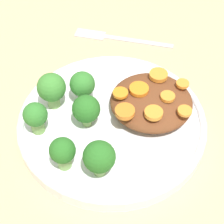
{
  "coord_description": "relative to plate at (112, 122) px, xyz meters",
  "views": [
    {
      "loc": [
        -0.03,
        0.35,
        0.43
      ],
      "look_at": [
        0.0,
        0.0,
        0.04
      ],
      "focal_mm": 60.0,
      "sensor_mm": 36.0,
      "label": 1
    }
  ],
  "objects": [
    {
      "name": "broccoli_floret_4",
      "position": [
        0.06,
        0.08,
        0.04
      ],
      "size": [
        0.03,
        0.03,
        0.05
      ],
      "color": "#7FA85B",
      "rests_on": "plate"
    },
    {
      "name": "fork",
      "position": [
        0.01,
        -0.21,
        -0.01
      ],
      "size": [
        0.18,
        0.04,
        0.01
      ],
      "rotation": [
        0.0,
        0.0,
        6.13
      ],
      "color": "silver",
      "rests_on": "ground_plane"
    },
    {
      "name": "ground_plane",
      "position": [
        0.0,
        0.0,
        -0.01
      ],
      "size": [
        4.0,
        4.0,
        0.0
      ],
      "primitive_type": "plane",
      "color": "tan"
    },
    {
      "name": "plate",
      "position": [
        0.0,
        0.0,
        0.0
      ],
      "size": [
        0.27,
        0.27,
        0.03
      ],
      "color": "white",
      "rests_on": "ground_plane"
    },
    {
      "name": "carrot_slice_3",
      "position": [
        -0.02,
        0.02,
        0.04
      ],
      "size": [
        0.03,
        0.03,
        0.01
      ],
      "primitive_type": "cylinder",
      "color": "orange",
      "rests_on": "stew_mound"
    },
    {
      "name": "carrot_slice_4",
      "position": [
        -0.06,
        0.01,
        0.04
      ],
      "size": [
        0.03,
        0.03,
        0.01
      ],
      "primitive_type": "cylinder",
      "color": "orange",
      "rests_on": "stew_mound"
    },
    {
      "name": "carrot_slice_0",
      "position": [
        -0.01,
        -0.02,
        0.04
      ],
      "size": [
        0.02,
        0.02,
        0.0
      ],
      "primitive_type": "cylinder",
      "color": "orange",
      "rests_on": "stew_mound"
    },
    {
      "name": "broccoli_floret_2",
      "position": [
        0.09,
        -0.02,
        0.04
      ],
      "size": [
        0.04,
        0.04,
        0.06
      ],
      "color": "#7FA85B",
      "rests_on": "plate"
    },
    {
      "name": "broccoli_floret_0",
      "position": [
        0.1,
        0.03,
        0.04
      ],
      "size": [
        0.03,
        0.03,
        0.05
      ],
      "color": "#759E51",
      "rests_on": "plate"
    },
    {
      "name": "broccoli_floret_3",
      "position": [
        0.03,
        0.01,
        0.04
      ],
      "size": [
        0.04,
        0.04,
        0.05
      ],
      "color": "#7FA85B",
      "rests_on": "plate"
    },
    {
      "name": "broccoli_floret_1",
      "position": [
        0.01,
        0.09,
        0.04
      ],
      "size": [
        0.04,
        0.04,
        0.06
      ],
      "color": "#7FA85B",
      "rests_on": "plate"
    },
    {
      "name": "carrot_slice_2",
      "position": [
        -0.1,
        0.01,
        0.04
      ],
      "size": [
        0.02,
        0.02,
        0.0
      ],
      "primitive_type": "cylinder",
      "color": "orange",
      "rests_on": "stew_mound"
    },
    {
      "name": "carrot_slice_7",
      "position": [
        -0.04,
        -0.03,
        0.04
      ],
      "size": [
        0.03,
        0.03,
        0.01
      ],
      "primitive_type": "cylinder",
      "color": "orange",
      "rests_on": "stew_mound"
    },
    {
      "name": "carrot_slice_5",
      "position": [
        -0.06,
        -0.06,
        0.04
      ],
      "size": [
        0.03,
        0.03,
        0.01
      ],
      "primitive_type": "cylinder",
      "color": "orange",
      "rests_on": "stew_mound"
    },
    {
      "name": "stew_mound",
      "position": [
        -0.06,
        -0.02,
        0.02
      ],
      "size": [
        0.12,
        0.12,
        0.03
      ],
      "primitive_type": "ellipsoid",
      "color": "brown",
      "rests_on": "plate"
    },
    {
      "name": "carrot_slice_1",
      "position": [
        -0.1,
        -0.05,
        0.04
      ],
      "size": [
        0.02,
        0.02,
        0.0
      ],
      "primitive_type": "cylinder",
      "color": "orange",
      "rests_on": "stew_mound"
    },
    {
      "name": "broccoli_floret_5",
      "position": [
        0.05,
        -0.03,
        0.04
      ],
      "size": [
        0.04,
        0.04,
        0.05
      ],
      "color": "#7FA85B",
      "rests_on": "plate"
    },
    {
      "name": "carrot_slice_6",
      "position": [
        -0.08,
        -0.02,
        0.04
      ],
      "size": [
        0.02,
        0.02,
        0.01
      ],
      "primitive_type": "cylinder",
      "color": "orange",
      "rests_on": "stew_mound"
    }
  ]
}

